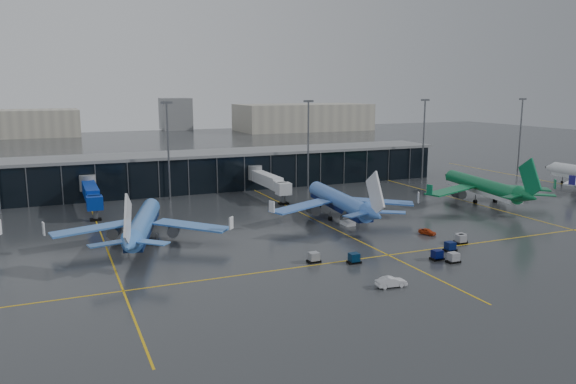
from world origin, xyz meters
name	(u,v)px	position (x,y,z in m)	size (l,w,h in m)	color
ground	(301,240)	(0.00, 0.00, 0.00)	(600.00, 600.00, 0.00)	#282B2D
terminal_pier	(213,170)	(0.00, 62.00, 5.42)	(142.00, 17.00, 10.70)	black
jet_bridges	(91,192)	(-35.00, 42.99, 4.55)	(94.00, 27.50, 7.20)	#595B60
flood_masts	(242,144)	(5.00, 50.00, 13.81)	(203.00, 0.50, 25.50)	#595B60
distant_hangars	(200,119)	(49.94, 270.08, 8.79)	(260.00, 71.00, 22.00)	#B2AD99
taxi_lines	(323,223)	(10.00, 10.61, 0.01)	(220.00, 120.00, 0.02)	gold
airliner_arkefly	(142,211)	(-28.09, 10.26, 6.02)	(34.39, 39.16, 12.04)	#3C74C7
airliner_klm_near	(339,190)	(15.71, 13.98, 6.25)	(35.72, 40.68, 12.50)	#3C6DC6
airliner_aer_lingus	(482,177)	(58.34, 15.92, 6.38)	(36.47, 41.54, 12.77)	#0C6737
baggage_carts	(420,250)	(15.39, -16.89, 0.76)	(33.19, 11.03, 1.70)	black
mobile_airstair	(348,221)	(14.31, 7.24, 0.77)	(2.22, 3.21, 3.45)	silver
service_van_red	(427,232)	(24.97, -6.11, 0.61)	(1.45, 3.59, 1.22)	#B3330D
service_van_white	(391,282)	(1.51, -28.74, 0.76)	(1.62, 4.64, 1.53)	silver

